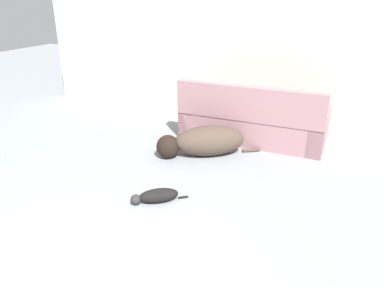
{
  "coord_description": "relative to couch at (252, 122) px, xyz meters",
  "views": [
    {
      "loc": [
        1.65,
        -1.0,
        2.04
      ],
      "look_at": [
        0.08,
        2.18,
        0.55
      ],
      "focal_mm": 35.0,
      "sensor_mm": 36.0,
      "label": 1
    }
  ],
  "objects": [
    {
      "name": "wall_back",
      "position": [
        -0.19,
        0.62,
        0.96
      ],
      "size": [
        7.87,
        0.06,
        2.46
      ],
      "color": "beige",
      "rests_on": "ground_plane"
    },
    {
      "name": "couch",
      "position": [
        0.0,
        0.0,
        0.0
      ],
      "size": [
        2.04,
        0.9,
        0.85
      ],
      "rotation": [
        0.0,
        0.0,
        3.19
      ],
      "color": "#A3757A",
      "rests_on": "ground_plane"
    },
    {
      "name": "dog",
      "position": [
        -0.4,
        -0.8,
        -0.08
      ],
      "size": [
        1.23,
        0.95,
        0.39
      ],
      "rotation": [
        0.0,
        0.0,
        3.76
      ],
      "color": "#4C3D33",
      "rests_on": "ground_plane"
    },
    {
      "name": "cat",
      "position": [
        -0.34,
        -2.07,
        -0.2
      ],
      "size": [
        0.5,
        0.44,
        0.14
      ],
      "rotation": [
        0.0,
        0.0,
        3.84
      ],
      "color": "black",
      "rests_on": "ground_plane"
    }
  ]
}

